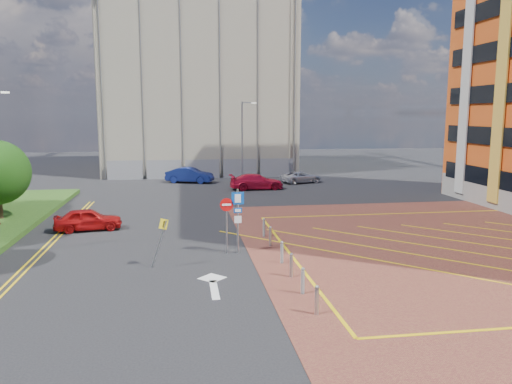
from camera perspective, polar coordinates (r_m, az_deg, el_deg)
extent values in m
plane|color=black|center=(23.81, -3.00, -7.68)|extent=(140.00, 140.00, 0.00)
cube|color=brown|center=(28.68, 26.23, -5.70)|extent=(26.00, 26.00, 0.02)
cube|color=silver|center=(36.48, -26.75, 10.13)|extent=(0.50, 0.15, 0.12)
cylinder|color=#9EA0A8|center=(51.15, -1.59, 5.83)|extent=(0.16, 0.16, 8.00)
cylinder|color=#9EA0A8|center=(51.16, -0.93, 10.18)|extent=(1.20, 0.10, 0.10)
cube|color=silver|center=(51.24, -0.26, 10.14)|extent=(0.50, 0.15, 0.12)
cylinder|color=#9EA0A8|center=(24.42, -2.09, -3.37)|extent=(0.10, 0.10, 3.20)
cube|color=#0949AE|center=(24.17, -2.10, -0.72)|extent=(0.60, 0.04, 0.60)
cube|color=white|center=(24.14, -2.09, -0.73)|extent=(0.30, 0.02, 0.42)
cube|color=#0949AE|center=(24.28, -2.09, -2.12)|extent=(0.40, 0.04, 0.25)
cube|color=white|center=(24.25, -2.08, -2.13)|extent=(0.28, 0.02, 0.14)
cube|color=white|center=(24.37, -2.08, -3.16)|extent=(0.35, 0.04, 0.35)
cylinder|color=#9EA0A8|center=(24.42, -3.37, -3.98)|extent=(0.08, 0.08, 2.70)
cylinder|color=red|center=(24.17, -3.39, -1.46)|extent=(0.64, 0.04, 0.64)
cube|color=white|center=(24.14, -3.38, -1.47)|extent=(0.44, 0.02, 0.10)
cylinder|color=#9EA0A8|center=(22.61, -11.01, -5.85)|extent=(0.77, 0.08, 2.11)
cube|color=yellow|center=(22.36, -10.52, -3.63)|extent=(0.43, 0.43, 0.57)
cylinder|color=#9EA0A8|center=(17.52, 6.96, -12.36)|extent=(0.14, 0.14, 0.90)
cylinder|color=black|center=(19.33, 5.36, -10.25)|extent=(0.14, 0.14, 0.90)
cylinder|color=#9EA0A8|center=(21.18, 4.06, -8.50)|extent=(0.14, 0.14, 0.90)
cylinder|color=black|center=(23.05, 2.98, -7.03)|extent=(0.14, 0.14, 0.90)
cylinder|color=#9EA0A8|center=(25.89, 1.65, -5.22)|extent=(0.14, 0.14, 0.90)
cylinder|color=black|center=(27.81, 0.93, -4.22)|extent=(0.14, 0.14, 0.90)
cube|color=#9C957F|center=(62.88, -6.69, 12.74)|extent=(21.20, 19.20, 22.00)
cube|color=gold|center=(65.63, -5.02, 17.88)|extent=(0.90, 0.90, 34.00)
cube|color=gray|center=(53.12, -5.06, 2.67)|extent=(21.60, 0.06, 2.00)
imported|color=#A80E0E|center=(30.97, -18.64, -2.98)|extent=(4.05, 2.16, 1.31)
imported|color=navy|center=(49.83, -7.59, 1.93)|extent=(4.92, 3.02, 1.53)
imported|color=red|center=(45.09, 0.06, 1.19)|extent=(4.92, 2.17, 1.40)
imported|color=silver|center=(49.52, 5.16, 1.70)|extent=(4.50, 3.11, 1.14)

